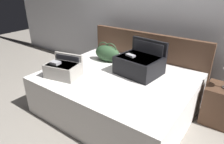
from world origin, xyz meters
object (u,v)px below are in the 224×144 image
(hard_case_large, at_px, (140,63))
(nightstand, at_px, (221,106))
(duffel_bag, at_px, (107,53))
(hard_case_medium, at_px, (63,69))
(bed, at_px, (117,93))

(hard_case_large, distance_m, nightstand, 1.23)
(duffel_bag, xyz_separation_m, nightstand, (1.76, 0.22, -0.44))
(hard_case_large, xyz_separation_m, duffel_bag, (-0.66, 0.11, -0.01))
(hard_case_medium, relative_size, duffel_bag, 1.09)
(hard_case_large, relative_size, duffel_bag, 1.36)
(hard_case_medium, distance_m, duffel_bag, 0.83)
(bed, xyz_separation_m, hard_case_medium, (-0.59, -0.46, 0.40))
(hard_case_large, bearing_deg, bed, -124.12)
(duffel_bag, bearing_deg, hard_case_large, -9.43)
(bed, relative_size, duffel_bag, 4.44)
(hard_case_large, distance_m, duffel_bag, 0.67)
(hard_case_large, relative_size, hard_case_medium, 1.24)
(bed, bearing_deg, hard_case_medium, -141.95)
(bed, distance_m, duffel_bag, 0.72)
(nightstand, bearing_deg, bed, -156.08)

